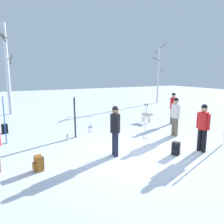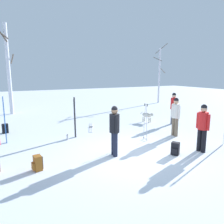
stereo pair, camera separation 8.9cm
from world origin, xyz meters
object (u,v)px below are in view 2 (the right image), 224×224
(ski_poles_0, at_px, (146,121))
(ski_pair_lying_0, at_px, (91,127))
(person_4, at_px, (203,125))
(ski_pair_planted_1, at_px, (5,120))
(person_3, at_px, (114,128))
(backpack_1, at_px, (5,129))
(birch_tree_5, at_px, (159,75))
(backpack_0, at_px, (37,163))
(birch_tree_4, at_px, (8,68))
(person_0, at_px, (174,106))
(dog, at_px, (147,116))
(water_bottle_0, at_px, (67,137))
(ski_pair_planted_2, at_px, (75,118))
(person_1, at_px, (176,114))
(backpack_2, at_px, (175,149))

(ski_poles_0, bearing_deg, ski_pair_lying_0, 112.90)
(person_4, xyz_separation_m, ski_pair_planted_1, (-6.19, 4.25, -0.04))
(person_3, distance_m, ski_poles_0, 2.13)
(backpack_1, bearing_deg, birch_tree_5, 20.80)
(ski_pair_lying_0, height_order, backpack_1, backpack_1)
(backpack_0, height_order, birch_tree_4, birch_tree_4)
(backpack_0, bearing_deg, birch_tree_4, 91.54)
(person_0, bearing_deg, person_3, -152.33)
(person_0, height_order, dog, person_0)
(ski_poles_0, distance_m, birch_tree_5, 12.02)
(ski_pair_planted_1, height_order, water_bottle_0, ski_pair_planted_1)
(dog, xyz_separation_m, birch_tree_5, (5.83, 6.18, 2.24))
(person_3, bearing_deg, ski_pair_planted_1, 135.85)
(dog, relative_size, water_bottle_0, 3.64)
(ski_pair_planted_2, distance_m, ski_pair_lying_0, 1.92)
(person_3, height_order, ski_pair_planted_1, ski_pair_planted_1)
(person_4, distance_m, ski_pair_planted_1, 7.52)
(person_0, bearing_deg, water_bottle_0, -177.67)
(person_4, height_order, ski_pair_planted_2, ski_pair_planted_2)
(person_1, bearing_deg, backpack_0, -172.16)
(person_1, distance_m, backpack_2, 2.48)
(person_4, distance_m, ski_pair_lying_0, 5.55)
(person_3, relative_size, backpack_2, 3.90)
(person_3, relative_size, birch_tree_4, 0.29)
(ski_poles_0, height_order, backpack_2, ski_poles_0)
(backpack_2, bearing_deg, ski_pair_planted_2, 124.28)
(dog, xyz_separation_m, backpack_2, (-2.12, -4.48, -0.17))
(dog, relative_size, ski_pair_lying_0, 0.47)
(ski_pair_planted_2, bearing_deg, person_4, -47.26)
(person_4, distance_m, ski_pair_planted_2, 5.13)
(ski_pair_planted_1, distance_m, water_bottle_0, 2.55)
(ski_pair_lying_0, relative_size, water_bottle_0, 7.71)
(person_4, bearing_deg, dog, 77.06)
(ski_poles_0, distance_m, backpack_2, 1.90)
(person_4, distance_m, backpack_2, 1.31)
(person_3, xyz_separation_m, dog, (4.01, 3.58, -0.59))
(ski_pair_planted_1, bearing_deg, birch_tree_4, 85.95)
(ski_pair_planted_1, distance_m, ski_pair_lying_0, 4.10)
(water_bottle_0, bearing_deg, person_4, -42.01)
(person_1, xyz_separation_m, backpack_0, (-6.01, -0.83, -0.77))
(backpack_2, bearing_deg, ski_pair_lying_0, 104.34)
(person_4, height_order, ski_pair_planted_1, ski_pair_planted_1)
(person_1, distance_m, birch_tree_4, 11.24)
(backpack_0, distance_m, backpack_1, 4.84)
(person_3, relative_size, ski_pair_planted_1, 0.91)
(person_3, bearing_deg, backpack_2, -25.44)
(ski_poles_0, xyz_separation_m, water_bottle_0, (-2.89, 1.52, -0.71))
(person_1, distance_m, backpack_0, 6.11)
(ski_poles_0, relative_size, birch_tree_5, 0.28)
(ski_pair_planted_2, height_order, backpack_1, ski_pair_planted_2)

